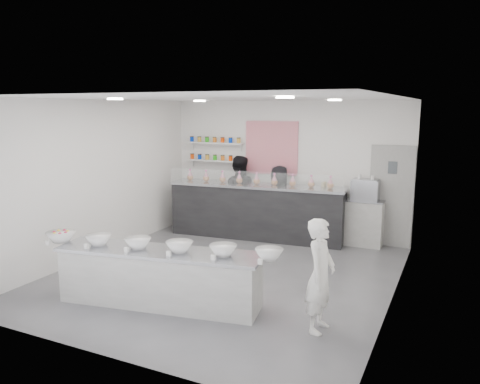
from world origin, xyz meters
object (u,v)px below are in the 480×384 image
Objects in this scene: prep_counter at (159,277)px; staff_left at (238,194)px; back_bar at (256,211)px; espresso_ledge at (351,222)px; espresso_machine at (365,190)px; woman_prep at (320,275)px; staff_right at (279,202)px.

prep_counter is 4.22m from staff_left.
staff_left reaches higher than back_bar.
staff_left is (-2.55, -0.16, 0.40)m from espresso_ledge.
staff_left reaches higher than espresso_machine.
espresso_machine is at bearing 53.96° from prep_counter.
espresso_machine is (0.26, 0.00, 0.69)m from espresso_ledge.
espresso_ledge is (1.85, 4.29, 0.07)m from prep_counter.
woman_prep is 0.92× the size of staff_right.
prep_counter is at bearing 62.25° from staff_right.
espresso_machine is at bearing 5.12° from woman_prep.
staff_left is at bearing 39.82° from woman_prep.
woman_prep is at bearing 114.26° from staff_left.
staff_left is (-2.81, -0.16, -0.29)m from espresso_machine.
espresso_ledge is 4.11m from woman_prep.
woman_prep is at bearing 93.79° from staff_right.
espresso_machine reaches higher than prep_counter.
staff_left is (-0.56, 0.25, 0.29)m from back_bar.
back_bar is 4.42m from woman_prep.
espresso_machine is (2.11, 4.29, 0.77)m from prep_counter.
staff_left reaches higher than prep_counter.
espresso_ledge is at bearing 56.81° from prep_counter.
prep_counter is at bearing -113.35° from espresso_ledge.
espresso_machine is 0.31× the size of staff_left.
back_bar is at bearing 36.09° from woman_prep.
staff_left is (-0.70, 4.13, 0.48)m from prep_counter.
espresso_machine is 2.83m from staff_left.
espresso_ledge reaches higher than prep_counter.
staff_right is at bearing 29.59° from woman_prep.
staff_left is (-3.03, 3.91, 0.15)m from woman_prep.
staff_left is at bearing -176.40° from espresso_ledge.
woman_prep is (2.33, 0.22, 0.33)m from prep_counter.
staff_left is at bearing 89.77° from prep_counter.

